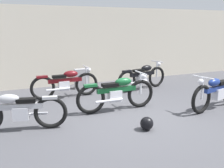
{
  "coord_description": "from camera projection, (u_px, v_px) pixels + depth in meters",
  "views": [
    {
      "loc": [
        -2.8,
        -5.11,
        2.21
      ],
      "look_at": [
        -0.03,
        1.41,
        0.55
      ],
      "focal_mm": 39.91,
      "sensor_mm": 36.0,
      "label": 1
    }
  ],
  "objects": [
    {
      "name": "motorcycle_blue",
      "position": [
        217.0,
        92.0,
        6.73
      ],
      "size": [
        2.13,
        0.75,
        0.97
      ],
      "rotation": [
        0.0,
        0.0,
        3.37
      ],
      "color": "black",
      "rests_on": "ground_plane"
    },
    {
      "name": "helmet",
      "position": [
        147.0,
        123.0,
        5.4
      ],
      "size": [
        0.29,
        0.29,
        0.29
      ],
      "primitive_type": "sphere",
      "color": "black",
      "rests_on": "ground_plane"
    },
    {
      "name": "motorcycle_silver",
      "position": [
        17.0,
        111.0,
        5.3
      ],
      "size": [
        2.04,
        0.71,
        0.93
      ],
      "rotation": [
        0.0,
        0.0,
        2.92
      ],
      "color": "black",
      "rests_on": "ground_plane"
    },
    {
      "name": "motorcycle_green",
      "position": [
        117.0,
        93.0,
        6.58
      ],
      "size": [
        2.21,
        0.62,
        0.99
      ],
      "rotation": [
        0.0,
        0.0,
        -0.01
      ],
      "color": "black",
      "rests_on": "ground_plane"
    },
    {
      "name": "motorcycle_black",
      "position": [
        143.0,
        76.0,
        8.78
      ],
      "size": [
        2.12,
        0.72,
        0.96
      ],
      "rotation": [
        0.0,
        0.0,
        0.2
      ],
      "color": "black",
      "rests_on": "ground_plane"
    },
    {
      "name": "building_wall",
      "position": [
        84.0,
        46.0,
        9.61
      ],
      "size": [
        18.0,
        0.3,
        2.91
      ],
      "primitive_type": "cube",
      "color": "beige",
      "rests_on": "ground_plane"
    },
    {
      "name": "stone_marker",
      "position": [
        82.0,
        79.0,
        8.91
      ],
      "size": [
        0.52,
        0.23,
        0.72
      ],
      "primitive_type": "cube",
      "rotation": [
        0.0,
        0.0,
        -0.05
      ],
      "color": "#9E9EA3",
      "rests_on": "ground_plane"
    },
    {
      "name": "motorcycle_maroon",
      "position": [
        66.0,
        83.0,
        7.77
      ],
      "size": [
        2.14,
        0.6,
        0.96
      ],
      "rotation": [
        0.0,
        0.0,
        0.02
      ],
      "color": "black",
      "rests_on": "ground_plane"
    },
    {
      "name": "ground_plane",
      "position": [
        136.0,
        118.0,
        6.15
      ],
      "size": [
        40.0,
        40.0,
        0.0
      ],
      "primitive_type": "plane",
      "color": "#47474C"
    }
  ]
}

